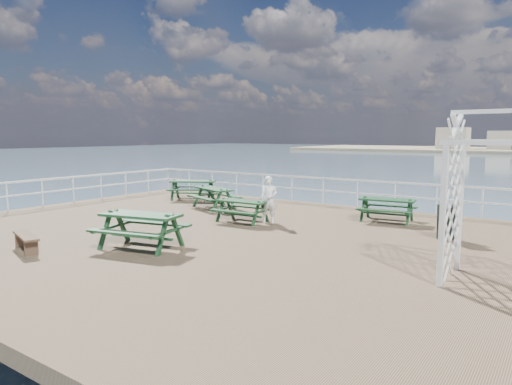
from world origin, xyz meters
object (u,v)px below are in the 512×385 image
object	(u,v)px
picnic_table_b	(214,194)
picnic_table_d	(141,223)
picnic_table_c	(387,205)
picnic_table_e	(242,206)
picnic_table_a	(193,186)
flat_bench_near	(26,239)
person	(269,200)

from	to	relation	value
picnic_table_b	picnic_table_d	xyz separation A→B (m)	(2.49, -5.82, 0.07)
picnic_table_c	picnic_table_e	world-z (taller)	picnic_table_c
picnic_table_a	picnic_table_b	size ratio (longest dim) A/B	1.11
picnic_table_d	flat_bench_near	bearing A→B (deg)	-151.22
picnic_table_a	picnic_table_e	bearing A→B (deg)	-60.46
picnic_table_a	picnic_table_c	bearing A→B (deg)	-30.39
picnic_table_b	picnic_table_e	xyz separation A→B (m)	(2.58, -1.66, -0.05)
picnic_table_a	flat_bench_near	xyz separation A→B (m)	(2.75, -8.97, -0.30)
picnic_table_d	flat_bench_near	world-z (taller)	picnic_table_d
picnic_table_b	person	bearing A→B (deg)	-0.17
picnic_table_c	person	xyz separation A→B (m)	(-3.02, -2.44, 0.22)
picnic_table_a	flat_bench_near	bearing A→B (deg)	-102.03
flat_bench_near	picnic_table_a	bearing A→B (deg)	124.65
picnic_table_e	picnic_table_c	bearing A→B (deg)	33.57
picnic_table_c	person	size ratio (longest dim) A/B	1.25
picnic_table_e	person	bearing A→B (deg)	20.75
picnic_table_b	picnic_table_e	distance (m)	3.06
picnic_table_c	flat_bench_near	world-z (taller)	picnic_table_c
picnic_table_c	picnic_table_b	bearing A→B (deg)	-177.14
picnic_table_b	picnic_table_c	distance (m)	6.49
picnic_table_d	picnic_table_c	bearing A→B (deg)	47.69
picnic_table_a	picnic_table_b	bearing A→B (deg)	-58.84
picnic_table_c	picnic_table_e	bearing A→B (deg)	-151.02
picnic_table_b	picnic_table_e	size ratio (longest dim) A/B	1.30
picnic_table_a	picnic_table_e	distance (m)	5.72
picnic_table_a	picnic_table_b	world-z (taller)	picnic_table_a
flat_bench_near	person	distance (m)	6.99
picnic_table_a	flat_bench_near	distance (m)	9.38
picnic_table_c	picnic_table_d	xyz separation A→B (m)	(-3.90, -6.94, 0.09)
picnic_table_a	picnic_table_b	xyz separation A→B (m)	(2.31, -1.32, -0.04)
picnic_table_b	flat_bench_near	distance (m)	7.66
picnic_table_c	person	bearing A→B (deg)	-148.18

